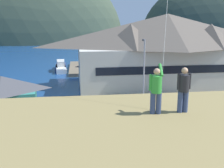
# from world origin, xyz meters

# --- Properties ---
(ground_plane) EXTENTS (600.00, 600.00, 0.00)m
(ground_plane) POSITION_xyz_m (0.00, 0.00, 0.00)
(ground_plane) COLOR #66604C
(parking_lot_pad) EXTENTS (40.00, 20.00, 0.10)m
(parking_lot_pad) POSITION_xyz_m (0.00, 5.00, 0.05)
(parking_lot_pad) COLOR slate
(parking_lot_pad) RESTS_ON ground
(bay_water) EXTENTS (360.00, 84.00, 0.03)m
(bay_water) POSITION_xyz_m (0.00, 60.00, 0.01)
(bay_water) COLOR navy
(bay_water) RESTS_ON ground
(far_hill_center_saddle) EXTENTS (86.80, 52.83, 74.99)m
(far_hill_center_saddle) POSITION_xyz_m (-23.23, 116.99, 0.00)
(far_hill_center_saddle) COLOR #42513D
(far_hill_center_saddle) RESTS_ON ground
(far_hill_far_shoulder) EXTENTS (80.94, 48.51, 62.49)m
(far_hill_far_shoulder) POSITION_xyz_m (69.96, 115.61, 0.00)
(far_hill_far_shoulder) COLOR #2D3D33
(far_hill_far_shoulder) RESTS_ON ground
(harbor_lodge) EXTENTS (29.21, 12.50, 10.97)m
(harbor_lodge) POSITION_xyz_m (11.97, 23.21, 5.83)
(harbor_lodge) COLOR beige
(harbor_lodge) RESTS_ON ground
(storage_shed_near_lot) EXTENTS (7.24, 5.33, 4.84)m
(storage_shed_near_lot) POSITION_xyz_m (-9.24, 8.71, 2.51)
(storage_shed_near_lot) COLOR #338475
(storage_shed_near_lot) RESTS_ON ground
(storage_shed_waterside) EXTENTS (5.93, 4.05, 4.24)m
(storage_shed_waterside) POSITION_xyz_m (1.69, 23.52, 2.20)
(storage_shed_waterside) COLOR #474C56
(storage_shed_waterside) RESTS_ON ground
(wharf_dock) EXTENTS (3.20, 14.54, 0.70)m
(wharf_dock) POSITION_xyz_m (-2.03, 37.10, 0.35)
(wharf_dock) COLOR #70604C
(wharf_dock) RESTS_ON ground
(moored_boat_wharfside) EXTENTS (2.32, 6.58, 2.16)m
(moored_boat_wharfside) POSITION_xyz_m (-5.40, 37.69, 0.72)
(moored_boat_wharfside) COLOR navy
(moored_boat_wharfside) RESTS_ON ground
(moored_boat_outer_mooring) EXTENTS (2.42, 6.78, 2.16)m
(moored_boat_outer_mooring) POSITION_xyz_m (1.38, 33.67, 0.72)
(moored_boat_outer_mooring) COLOR navy
(moored_boat_outer_mooring) RESTS_ON ground
(moored_boat_inner_slip) EXTENTS (2.52, 6.14, 2.16)m
(moored_boat_inner_slip) POSITION_xyz_m (-5.29, 35.84, 0.72)
(moored_boat_inner_slip) COLOR silver
(moored_boat_inner_slip) RESTS_ON ground
(parked_car_front_row_red) EXTENTS (4.32, 2.30, 1.82)m
(parked_car_front_row_red) POSITION_xyz_m (9.71, 7.43, 1.06)
(parked_car_front_row_red) COLOR #9EA3A8
(parked_car_front_row_red) RESTS_ON parking_lot_pad
(parked_car_corner_spot) EXTENTS (4.23, 2.12, 1.82)m
(parked_car_corner_spot) POSITION_xyz_m (6.88, -0.15, 1.06)
(parked_car_corner_spot) COLOR navy
(parked_car_corner_spot) RESTS_ON parking_lot_pad
(parked_car_back_row_right) EXTENTS (4.25, 2.14, 1.82)m
(parked_car_back_row_right) POSITION_xyz_m (-7.03, -0.25, 1.06)
(parked_car_back_row_right) COLOR silver
(parked_car_back_row_right) RESTS_ON parking_lot_pad
(parked_car_mid_row_center) EXTENTS (4.22, 2.09, 1.82)m
(parked_car_mid_row_center) POSITION_xyz_m (-0.08, 0.58, 1.06)
(parked_car_mid_row_center) COLOR silver
(parked_car_mid_row_center) RESTS_ON parking_lot_pad
(parked_car_mid_row_far) EXTENTS (4.30, 2.25, 1.82)m
(parked_car_mid_row_far) POSITION_xyz_m (-1.65, 5.50, 1.06)
(parked_car_mid_row_far) COLOR red
(parked_car_mid_row_far) RESTS_ON parking_lot_pad
(parking_light_pole) EXTENTS (0.24, 0.78, 7.97)m
(parking_light_pole) POSITION_xyz_m (5.22, 10.55, 4.63)
(parking_light_pole) COLOR #ADADB2
(parking_light_pole) RESTS_ON parking_lot_pad
(person_kite_flyer) EXTENTS (0.56, 0.64, 1.86)m
(person_kite_flyer) POSITION_xyz_m (0.98, -8.34, 7.62)
(person_kite_flyer) COLOR #384770
(person_kite_flyer) RESTS_ON grassy_hill_foreground
(person_companion) EXTENTS (0.55, 0.40, 1.74)m
(person_companion) POSITION_xyz_m (2.06, -8.31, 7.61)
(person_companion) COLOR #384770
(person_companion) RESTS_ON grassy_hill_foreground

